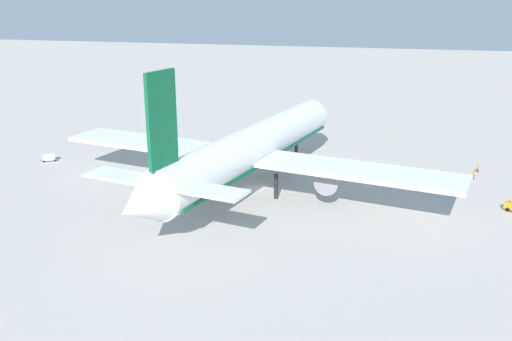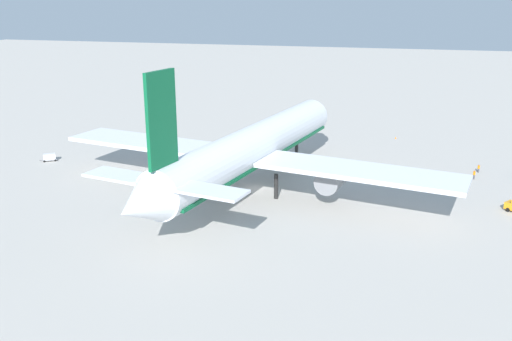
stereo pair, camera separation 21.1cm
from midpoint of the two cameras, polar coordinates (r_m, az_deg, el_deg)
ground_plane at (r=97.89m, az=-0.28°, el=-1.89°), size 600.00×600.00×0.00m
airliner at (r=94.57m, az=-0.54°, el=2.28°), size 69.85×72.01×23.84m
baggage_cart_1 at (r=122.10m, az=-20.69°, el=1.30°), size 2.77×3.22×1.52m
ground_worker_0 at (r=110.47m, az=21.58°, el=-0.39°), size 0.40×0.40×1.77m
ground_worker_2 at (r=115.15m, az=21.98°, el=0.21°), size 0.55×0.55×1.60m
traffic_cone_3 at (r=136.95m, az=14.18°, el=3.33°), size 0.36×0.36×0.55m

